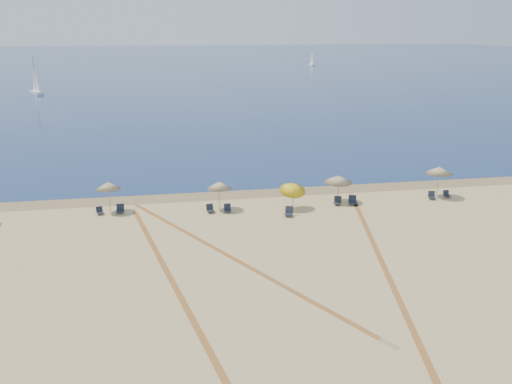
# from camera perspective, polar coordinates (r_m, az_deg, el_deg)

# --- Properties ---
(ground) EXTENTS (160.00, 160.00, 0.00)m
(ground) POSITION_cam_1_polar(r_m,az_deg,el_deg) (25.70, 8.28, -15.58)
(ground) COLOR tan
(ground) RESTS_ON ground
(ocean) EXTENTS (500.00, 500.00, 0.00)m
(ocean) POSITION_cam_1_polar(r_m,az_deg,el_deg) (245.99, -8.78, 13.34)
(ocean) COLOR #0C2151
(ocean) RESTS_ON ground
(wet_sand) EXTENTS (500.00, 500.00, 0.00)m
(wet_sand) POSITION_cam_1_polar(r_m,az_deg,el_deg) (47.12, -0.87, -0.13)
(wet_sand) COLOR olive
(wet_sand) RESTS_ON ground
(umbrella_1) EXTENTS (1.89, 1.90, 2.47)m
(umbrella_1) POSITION_cam_1_polar(r_m,az_deg,el_deg) (43.19, -15.04, 0.64)
(umbrella_1) COLOR gray
(umbrella_1) RESTS_ON ground
(umbrella_2) EXTENTS (1.91, 1.92, 2.34)m
(umbrella_2) POSITION_cam_1_polar(r_m,az_deg,el_deg) (42.40, -3.84, 0.71)
(umbrella_2) COLOR gray
(umbrella_2) RESTS_ON ground
(umbrella_3) EXTENTS (2.02, 2.08, 2.39)m
(umbrella_3) POSITION_cam_1_polar(r_m,az_deg,el_deg) (42.55, 3.82, 0.45)
(umbrella_3) COLOR gray
(umbrella_3) RESTS_ON ground
(umbrella_4) EXTENTS (2.24, 2.27, 2.30)m
(umbrella_4) POSITION_cam_1_polar(r_m,az_deg,el_deg) (44.68, 8.52, 1.34)
(umbrella_4) COLOR gray
(umbrella_4) RESTS_ON ground
(umbrella_5) EXTENTS (2.23, 2.23, 2.66)m
(umbrella_5) POSITION_cam_1_polar(r_m,az_deg,el_deg) (47.92, 18.42, 2.15)
(umbrella_5) COLOR gray
(umbrella_5) RESTS_ON ground
(chair_2) EXTENTS (0.64, 0.69, 0.59)m
(chair_2) POSITION_cam_1_polar(r_m,az_deg,el_deg) (43.43, -15.86, -1.92)
(chair_2) COLOR black
(chair_2) RESTS_ON ground
(chair_3) EXTENTS (0.62, 0.72, 0.70)m
(chair_3) POSITION_cam_1_polar(r_m,az_deg,el_deg) (43.28, -13.88, -1.76)
(chair_3) COLOR black
(chair_3) RESTS_ON ground
(chair_4) EXTENTS (0.64, 0.72, 0.65)m
(chair_4) POSITION_cam_1_polar(r_m,az_deg,el_deg) (42.33, -4.77, -1.76)
(chair_4) COLOR black
(chair_4) RESTS_ON ground
(chair_5) EXTENTS (0.54, 0.63, 0.63)m
(chair_5) POSITION_cam_1_polar(r_m,az_deg,el_deg) (42.39, -2.97, -1.72)
(chair_5) COLOR black
(chair_5) RESTS_ON ground
(chair_6) EXTENTS (0.82, 0.88, 0.73)m
(chair_6) POSITION_cam_1_polar(r_m,az_deg,el_deg) (41.46, 3.43, -2.08)
(chair_6) COLOR black
(chair_6) RESTS_ON ground
(chair_7) EXTENTS (0.79, 0.84, 0.69)m
(chair_7) POSITION_cam_1_polar(r_m,az_deg,el_deg) (44.49, 8.44, -0.94)
(chair_7) COLOR black
(chair_7) RESTS_ON ground
(chair_8) EXTENTS (0.79, 0.86, 0.74)m
(chair_8) POSITION_cam_1_polar(r_m,az_deg,el_deg) (44.73, 9.95, -0.89)
(chair_8) COLOR black
(chair_8) RESTS_ON ground
(chair_9) EXTENTS (0.70, 0.76, 0.66)m
(chair_9) POSITION_cam_1_polar(r_m,az_deg,el_deg) (47.74, 17.73, -0.37)
(chair_9) COLOR black
(chair_9) RESTS_ON ground
(chair_10) EXTENTS (0.51, 0.59, 0.59)m
(chair_10) POSITION_cam_1_polar(r_m,az_deg,el_deg) (48.61, 19.12, -0.23)
(chair_10) COLOR black
(chair_10) RESTS_ON ground
(sailboat_0) EXTENTS (3.73, 5.37, 7.98)m
(sailboat_0) POSITION_cam_1_polar(r_m,az_deg,el_deg) (127.50, -21.86, 10.48)
(sailboat_0) COLOR white
(sailboat_0) RESTS_ON ocean
(sailboat_1) EXTENTS (1.41, 4.70, 6.92)m
(sailboat_1) POSITION_cam_1_polar(r_m,az_deg,el_deg) (210.07, 5.80, 13.47)
(sailboat_1) COLOR white
(sailboat_1) RESTS_ON ocean
(tire_tracks) EXTENTS (45.78, 41.21, 0.00)m
(tire_tracks) POSITION_cam_1_polar(r_m,az_deg,el_deg) (33.36, 0.37, -7.45)
(tire_tracks) COLOR tan
(tire_tracks) RESTS_ON ground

